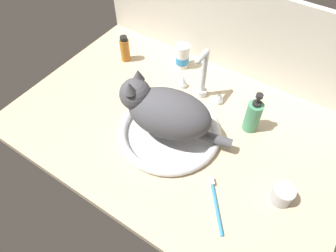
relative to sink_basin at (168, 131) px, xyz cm
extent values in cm
cube|color=#CCB793|center=(0.50, 4.44, -2.88)|extent=(119.80, 78.40, 3.00)
cube|color=silver|center=(0.50, 44.83, 14.97)|extent=(119.80, 2.40, 38.70)
torus|color=white|center=(0.00, 0.00, 0.16)|extent=(36.65, 36.65, 3.08)
cylinder|color=white|center=(0.00, 0.00, -1.08)|extent=(32.02, 32.02, 0.60)
cylinder|color=silver|center=(0.00, 23.56, -0.02)|extent=(4.00, 4.00, 2.72)
cylinder|color=silver|center=(0.00, 23.56, 10.43)|extent=(2.00, 2.00, 18.18)
sphere|color=silver|center=(0.00, 23.56, 19.52)|extent=(2.20, 2.20, 2.20)
cylinder|color=silver|center=(0.00, 20.42, 19.52)|extent=(2.00, 6.27, 2.00)
sphere|color=silver|center=(0.00, 17.29, 19.52)|extent=(2.10, 2.10, 2.10)
cylinder|color=silver|center=(-8.20, 23.56, -0.58)|extent=(3.20, 3.20, 1.60)
cone|color=silver|center=(-8.20, 23.56, 2.22)|extent=(2.88, 2.88, 4.00)
cylinder|color=silver|center=(8.20, 23.56, -0.58)|extent=(3.20, 3.20, 1.60)
cone|color=silver|center=(8.20, 23.56, 2.22)|extent=(2.88, 2.88, 4.00)
ellipsoid|color=#4C4C51|center=(0.00, 0.00, 9.55)|extent=(31.73, 23.23, 15.69)
sphere|color=#4C4C51|center=(-11.22, -2.40, 14.12)|extent=(10.67, 10.67, 10.67)
cone|color=#4C4C51|center=(-10.55, -5.53, 19.86)|extent=(4.05, 4.05, 4.00)
cone|color=#4C4C51|center=(-11.89, 0.72, 19.86)|extent=(4.05, 4.05, 4.00)
ellipsoid|color=silver|center=(-15.13, -3.24, 13.06)|extent=(4.07, 5.05, 3.41)
ellipsoid|color=silver|center=(-9.81, -2.10, 8.76)|extent=(9.88, 11.15, 8.63)
cylinder|color=#4C4C51|center=(15.96, 3.42, 3.30)|extent=(12.96, 5.76, 3.20)
cylinder|color=#B2661E|center=(-38.39, 24.37, 3.65)|extent=(4.09, 4.09, 10.07)
cylinder|color=black|center=(-38.39, 24.37, 9.59)|extent=(3.07, 3.07, 1.80)
cylinder|color=white|center=(-15.37, 34.41, 2.75)|extent=(5.58, 5.58, 8.25)
cylinder|color=#338CD1|center=(-15.37, 34.41, 2.09)|extent=(5.75, 5.75, 3.30)
cylinder|color=white|center=(-15.37, 34.41, 8.03)|extent=(5.86, 5.86, 2.31)
cylinder|color=#B2B5BA|center=(42.50, -2.58, 1.10)|extent=(6.34, 6.34, 4.96)
cylinder|color=silver|center=(42.50, -2.58, 4.08)|extent=(6.47, 6.47, 1.00)
cylinder|color=#4C9E70|center=(23.28, 18.36, 4.68)|extent=(5.39, 5.39, 12.12)
cylinder|color=black|center=(23.28, 18.36, 11.34)|extent=(2.96, 2.96, 1.20)
cylinder|color=black|center=(23.28, 18.36, 13.14)|extent=(1.08, 1.08, 2.40)
cylinder|color=black|center=(23.28, 18.36, 14.94)|extent=(2.42, 2.42, 1.20)
cylinder|color=#338CD1|center=(28.18, -16.29, -0.88)|extent=(10.44, 12.98, 1.00)
cube|color=white|center=(22.56, -9.08, -0.28)|extent=(2.55, 2.79, 1.20)
camera|label=1|loc=(36.12, -54.79, 83.79)|focal=32.01mm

